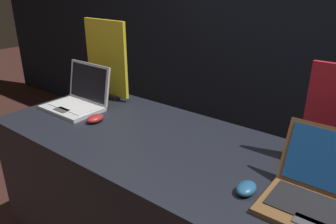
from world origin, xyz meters
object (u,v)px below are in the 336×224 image
at_px(laptop_back, 324,193).
at_px(laptop_front, 79,98).
at_px(mouse_front, 95,119).
at_px(mouse_back, 246,188).
at_px(promo_stand_front, 107,62).

bearing_deg(laptop_back, laptop_front, 176.59).
bearing_deg(mouse_front, laptop_front, 160.86).
height_order(mouse_front, mouse_back, same).
xyz_separation_m(mouse_front, promo_stand_front, (-0.23, 0.31, 0.21)).
xyz_separation_m(mouse_front, laptop_back, (1.11, 0.00, 0.04)).
height_order(promo_stand_front, mouse_back, promo_stand_front).
relative_size(mouse_front, promo_stand_front, 0.21).
distance_m(promo_stand_front, mouse_back, 1.19).
xyz_separation_m(laptop_front, mouse_front, (0.23, -0.08, -0.04)).
bearing_deg(mouse_back, promo_stand_front, 160.94).
distance_m(laptop_front, laptop_back, 1.34).
bearing_deg(laptop_back, mouse_back, -160.94).
distance_m(laptop_front, mouse_back, 1.12).
xyz_separation_m(mouse_front, mouse_back, (0.88, -0.08, -0.00)).
distance_m(laptop_back, mouse_back, 0.24).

